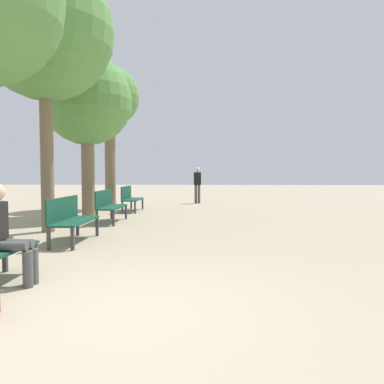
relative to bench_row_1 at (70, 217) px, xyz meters
name	(u,v)px	position (x,y,z in m)	size (l,w,h in m)	color
ground_plane	(116,310)	(1.86, -3.77, -0.54)	(80.00, 80.00, 0.00)	tan
bench_row_1	(70,217)	(0.00, 0.00, 0.00)	(0.54, 1.68, 0.94)	#144733
bench_row_2	(109,204)	(0.00, 3.12, 0.00)	(0.54, 1.68, 0.94)	#144733
bench_row_3	(130,197)	(0.00, 6.24, 0.00)	(0.54, 1.68, 0.94)	#144733
tree_row_1	(44,32)	(-1.05, 1.38, 4.29)	(3.30, 3.30, 6.50)	#7A664C
tree_row_2	(87,102)	(-1.05, 4.56, 3.23)	(2.92, 2.92, 5.27)	#7A664C
tree_row_3	(109,99)	(-1.05, 7.46, 3.85)	(2.40, 2.40, 5.71)	#7A664C
person_seated	(6,231)	(0.25, -2.97, 0.17)	(0.62, 0.35, 1.32)	#4C4C4C
pedestrian_near	(197,183)	(2.45, 9.94, 0.44)	(0.34, 0.29, 1.70)	#4C4C4C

